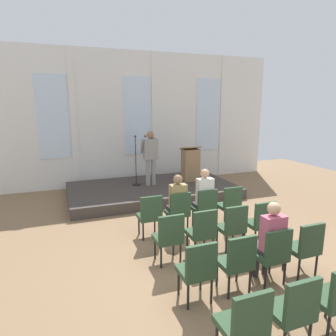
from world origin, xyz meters
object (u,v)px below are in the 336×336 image
at_px(audience_r0_c1, 177,200).
at_px(chair_r1_c1, 202,230).
at_px(mic_stand, 136,174).
at_px(audience_r2_c2, 270,238).
at_px(chair_r1_c0, 169,235).
at_px(audience_r0_c2, 204,196).
at_px(chair_r3_c2, 336,295).
at_px(chair_r0_c2, 205,206).
at_px(chair_r3_c0, 245,322).
at_px(chair_r2_c0, 198,268).
at_px(chair_r3_c1, 294,308).
at_px(lectern, 190,164).
at_px(chair_r0_c3, 230,203).
at_px(chair_r2_c1, 237,260).
at_px(chair_r0_c0, 150,214).
at_px(speaker, 150,154).
at_px(chair_r1_c3, 261,221).
at_px(chair_r2_c3, 305,246).
at_px(chair_r2_c2, 273,252).
at_px(chair_r0_c1, 178,210).

xyz_separation_m(audience_r0_c1, chair_r1_c1, (-0.00, -1.21, -0.19)).
bearing_deg(mic_stand, chair_r1_c1, -88.48).
bearing_deg(audience_r2_c2, chair_r1_c0, 140.88).
distance_m(audience_r0_c2, chair_r3_c2, 3.46).
xyz_separation_m(chair_r0_c2, chair_r3_c0, (-1.28, -3.37, 0.00)).
distance_m(chair_r0_c2, chair_r2_c0, 2.59).
height_order(audience_r0_c2, chair_r3_c0, audience_r0_c2).
bearing_deg(chair_r3_c1, chair_r1_c0, 105.92).
bearing_deg(chair_r3_c0, lectern, 70.11).
height_order(chair_r0_c2, chair_r3_c1, same).
bearing_deg(chair_r0_c3, chair_r1_c0, -149.70).
relative_size(lectern, audience_r2_c2, 0.87).
distance_m(chair_r3_c1, chair_r3_c2, 0.64).
height_order(audience_r0_c1, chair_r2_c1, audience_r0_c1).
xyz_separation_m(chair_r0_c0, chair_r3_c2, (1.28, -3.37, 0.00)).
bearing_deg(speaker, audience_r0_c1, -95.91).
distance_m(speaker, chair_r2_c1, 5.33).
bearing_deg(chair_r2_c0, chair_r0_c3, 49.44).
height_order(chair_r1_c1, chair_r1_c3, same).
bearing_deg(chair_r1_c1, chair_r2_c1, -90.00).
height_order(chair_r0_c3, chair_r2_c0, same).
distance_m(chair_r1_c3, chair_r2_c3, 1.12).
bearing_deg(chair_r1_c3, chair_r3_c2, -105.92).
bearing_deg(chair_r3_c0, chair_r0_c0, 90.00).
bearing_deg(chair_r3_c0, chair_r1_c3, 49.44).
bearing_deg(chair_r3_c2, chair_r1_c1, 105.92).
relative_size(chair_r1_c3, chair_r3_c1, 1.00).
height_order(speaker, audience_r0_c2, speaker).
distance_m(chair_r0_c0, chair_r3_c1, 3.43).
bearing_deg(audience_r0_c1, chair_r1_c1, -90.00).
bearing_deg(chair_r0_c0, chair_r1_c0, -90.00).
xyz_separation_m(chair_r2_c2, chair_r3_c1, (-0.64, -1.12, 0.00)).
bearing_deg(chair_r3_c1, mic_stand, 91.00).
bearing_deg(chair_r0_c3, chair_r0_c1, 180.00).
distance_m(chair_r1_c3, chair_r3_c0, 2.96).
xyz_separation_m(chair_r3_c1, chair_r3_c2, (0.64, 0.00, 0.00)).
bearing_deg(chair_r1_c1, chair_r0_c1, 90.00).
xyz_separation_m(chair_r0_c0, chair_r1_c3, (1.92, -1.12, 0.00)).
relative_size(lectern, chair_r2_c3, 1.23).
xyz_separation_m(chair_r2_c0, chair_r2_c1, (0.64, 0.00, 0.00)).
xyz_separation_m(chair_r2_c0, chair_r3_c0, (0.00, -1.12, 0.00)).
distance_m(chair_r2_c1, chair_r3_c0, 1.29).
bearing_deg(audience_r0_c1, chair_r0_c1, -90.00).
bearing_deg(chair_r1_c3, audience_r0_c2, 118.07).
bearing_deg(audience_r0_c2, audience_r2_c2, -90.00).
bearing_deg(audience_r0_c1, chair_r2_c0, -105.39).
relative_size(speaker, chair_r3_c0, 1.79).
bearing_deg(speaker, mic_stand, 158.25).
height_order(chair_r2_c1, chair_r3_c0, same).
bearing_deg(mic_stand, chair_r0_c1, -87.95).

